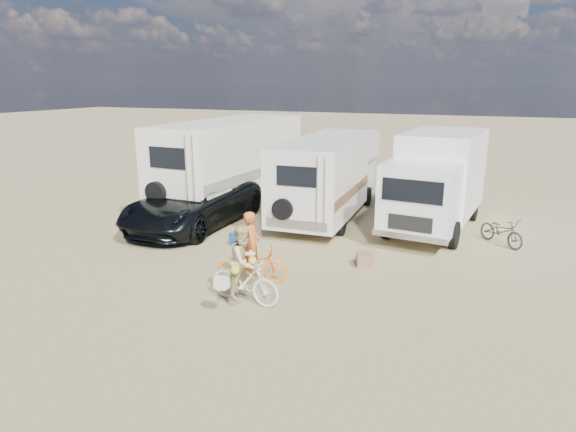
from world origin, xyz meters
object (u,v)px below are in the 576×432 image
at_px(rider_woman, 244,268).
at_px(bike_parked, 502,231).
at_px(bike_woman, 244,280).
at_px(rv_left, 230,164).
at_px(cooler, 239,239).
at_px(crate, 365,260).
at_px(rv_main, 329,178).
at_px(bike_man, 252,265).
at_px(rider_man, 252,251).
at_px(dark_suv, 194,203).
at_px(box_truck, 436,182).

relative_size(rider_woman, bike_parked, 1.00).
height_order(bike_woman, bike_parked, bike_woman).
bearing_deg(rv_left, bike_parked, -5.05).
relative_size(cooler, crate, 1.15).
bearing_deg(rv_main, bike_man, -90.47).
relative_size(bike_man, bike_woman, 0.98).
xyz_separation_m(rv_left, rider_man, (4.48, -7.02, -0.90)).
distance_m(dark_suv, crate, 6.85).
relative_size(box_truck, bike_woman, 3.35).
bearing_deg(rider_man, dark_suv, 29.21).
bearing_deg(crate, rv_left, 145.11).
xyz_separation_m(rv_left, bike_woman, (4.86, -8.19, -1.19)).
xyz_separation_m(rv_main, bike_woman, (0.61, -8.10, -0.93)).
height_order(rv_left, bike_woman, rv_left).
bearing_deg(rider_woman, crate, -23.11).
relative_size(rv_main, rider_woman, 4.32).
xyz_separation_m(dark_suv, rider_man, (4.25, -3.87, 0.00)).
distance_m(box_truck, rider_man, 7.71).
xyz_separation_m(bike_man, rider_man, (0.00, 0.00, 0.37)).
bearing_deg(bike_man, rv_main, -16.51).
xyz_separation_m(rv_left, bike_parked, (10.35, -1.29, -1.30)).
bearing_deg(cooler, dark_suv, 174.44).
height_order(rv_main, cooler, rv_main).
xyz_separation_m(rider_man, rider_woman, (0.38, -1.16, 0.01)).
xyz_separation_m(bike_woman, rider_woman, (0.00, 0.00, 0.30)).
xyz_separation_m(rv_main, crate, (2.61, -4.69, -1.30)).
distance_m(rider_woman, cooler, 4.25).
relative_size(bike_woman, cooler, 3.56).
bearing_deg(rv_left, dark_suv, -83.75).
distance_m(rv_main, dark_suv, 5.09).
bearing_deg(bike_parked, rv_left, 127.11).
bearing_deg(bike_woman, crate, -23.11).
bearing_deg(dark_suv, crate, -13.51).
distance_m(bike_man, rider_man, 0.37).
bearing_deg(rv_main, box_truck, -5.34).
xyz_separation_m(rv_left, dark_suv, (0.23, -3.15, -0.90)).
relative_size(rv_left, cooler, 15.41).
distance_m(bike_parked, crate, 4.95).
distance_m(rv_main, bike_man, 7.01).
relative_size(rv_left, bike_parked, 4.70).
bearing_deg(bike_parked, rv_main, 123.10).
distance_m(rv_left, cooler, 5.54).
relative_size(rv_main, box_truck, 1.19).
height_order(rv_left, box_truck, rv_left).
relative_size(rv_left, box_truck, 1.29).
distance_m(bike_woman, rider_woman, 0.30).
bearing_deg(crate, bike_man, -136.57).
bearing_deg(bike_man, box_truck, -47.02).
relative_size(box_truck, crate, 13.67).
distance_m(dark_suv, bike_man, 5.76).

